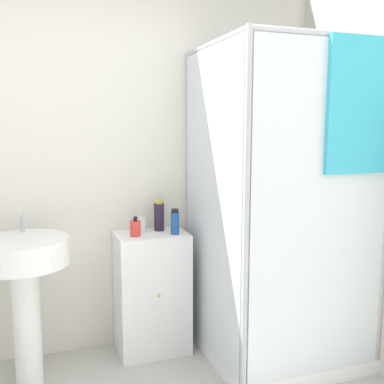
% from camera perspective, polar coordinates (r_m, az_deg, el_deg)
% --- Properties ---
extents(wall_back, '(6.40, 0.06, 2.50)m').
position_cam_1_polar(wall_back, '(3.02, -14.31, 3.23)').
color(wall_back, silver).
rests_on(wall_back, ground_plane).
extents(shower_enclosure, '(0.94, 0.97, 2.00)m').
position_cam_1_polar(shower_enclosure, '(2.96, 10.67, -10.64)').
color(shower_enclosure, white).
rests_on(shower_enclosure, ground_plane).
extents(vanity_cabinet, '(0.46, 0.35, 0.81)m').
position_cam_1_polar(vanity_cabinet, '(3.09, -5.10, -12.55)').
color(vanity_cabinet, white).
rests_on(vanity_cabinet, ground_plane).
extents(sink, '(0.51, 0.51, 1.01)m').
position_cam_1_polar(sink, '(2.77, -20.54, -9.85)').
color(sink, white).
rests_on(sink, ground_plane).
extents(soap_dispenser, '(0.07, 0.07, 0.13)m').
position_cam_1_polar(soap_dispenser, '(2.89, -7.22, -4.57)').
color(soap_dispenser, red).
rests_on(soap_dispenser, vanity_cabinet).
extents(shampoo_bottle_tall_black, '(0.07, 0.07, 0.21)m').
position_cam_1_polar(shampoo_bottle_tall_black, '(3.02, -4.21, -3.02)').
color(shampoo_bottle_tall_black, '#281E33').
rests_on(shampoo_bottle_tall_black, vanity_cabinet).
extents(shampoo_bottle_blue, '(0.06, 0.06, 0.17)m').
position_cam_1_polar(shampoo_bottle_blue, '(2.92, -2.18, -3.83)').
color(shampoo_bottle_blue, '#1E4C93').
rests_on(shampoo_bottle_blue, vanity_cabinet).
extents(lotion_bottle_white, '(0.06, 0.06, 0.14)m').
position_cam_1_polar(lotion_bottle_white, '(3.00, -6.46, -4.04)').
color(lotion_bottle_white, white).
rests_on(lotion_bottle_white, vanity_cabinet).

